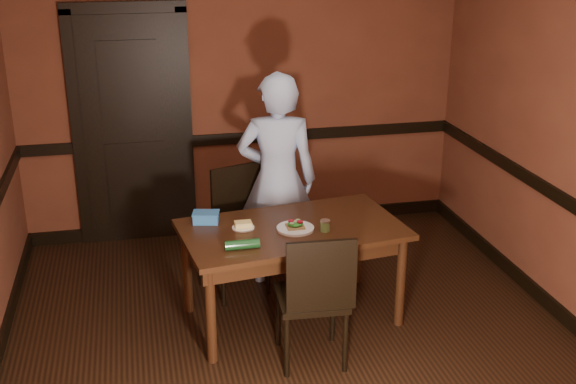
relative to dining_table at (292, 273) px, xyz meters
name	(u,v)px	position (x,y,z in m)	size (l,w,h in m)	color
floor	(299,353)	(-0.06, -0.48, -0.37)	(4.00, 4.50, 0.01)	black
wall_back	(243,90)	(-0.06, 1.77, 0.98)	(4.00, 0.02, 2.70)	brown
wall_front	(456,373)	(-0.06, -2.73, 0.98)	(4.00, 0.02, 2.70)	brown
dado_back	(244,138)	(-0.06, 1.75, 0.53)	(4.00, 0.03, 0.10)	black
baseboard_back	(246,222)	(-0.06, 1.75, -0.31)	(4.00, 0.03, 0.12)	black
baseboard_right	(561,314)	(1.93, -0.48, -0.31)	(0.03, 4.50, 0.12)	black
door	(132,124)	(-1.06, 1.73, 0.73)	(1.05, 0.07, 2.20)	black
dining_table	(292,273)	(0.00, 0.00, 0.00)	(1.56, 0.88, 0.73)	black
chair_far	(233,233)	(-0.35, 0.54, 0.12)	(0.46, 0.46, 0.98)	black
chair_near	(311,295)	(0.00, -0.55, 0.11)	(0.44, 0.44, 0.95)	black
person	(277,180)	(0.03, 0.64, 0.50)	(0.63, 0.41, 1.73)	#A0B5DB
sandwich_plate	(295,227)	(0.01, -0.05, 0.38)	(0.27, 0.27, 0.07)	white
sauce_jar	(325,226)	(0.21, -0.12, 0.41)	(0.07, 0.07, 0.08)	#658D46
cheese_saucer	(243,226)	(-0.34, 0.05, 0.39)	(0.16, 0.16, 0.05)	white
food_tub	(206,217)	(-0.59, 0.22, 0.41)	(0.21, 0.17, 0.08)	#3173BC
wrapped_veg	(242,244)	(-0.41, -0.29, 0.40)	(0.07, 0.07, 0.23)	#123816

